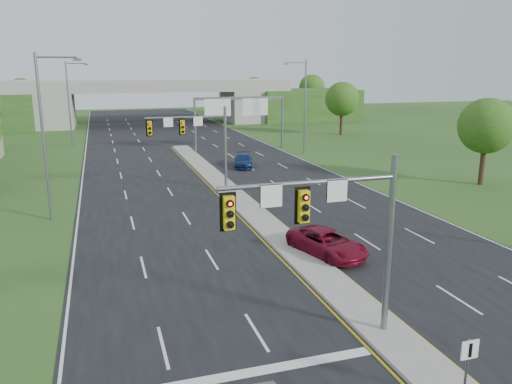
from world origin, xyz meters
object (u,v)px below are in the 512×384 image
Objects in this scene: sign_gantry at (239,108)px; signal_mast_far at (199,135)px; keep_right_sign at (468,361)px; car_far_a at (327,243)px; signal_mast_near at (336,222)px; car_far_b at (244,161)px; overpass at (154,105)px.

signal_mast_far is at bearing -114.11° from sign_gantry.
keep_right_sign is 0.44× the size of car_far_a.
signal_mast_near is 9.99m from car_far_a.
car_far_b is at bearing 55.07° from signal_mast_far.
overpass is 17.77× the size of car_far_b.
car_far_a is (1.50, 12.79, -0.80)m from keep_right_sign.
sign_gantry is (8.95, 44.99, 0.51)m from signal_mast_near.
keep_right_sign is at bearing -97.70° from sign_gantry.
overpass is (2.26, 80.07, -1.17)m from signal_mast_near.
keep_right_sign is (2.26, -4.45, -3.21)m from signal_mast_near.
signal_mast_near is at bearing -130.13° from car_far_a.
sign_gantry is 35.75m from overpass.
keep_right_sign is 12.90m from car_far_a.
car_far_a is at bearing -88.80° from overpass.
signal_mast_near reaches higher than car_far_a.
sign_gantry is at bearing 93.25° from car_far_b.
sign_gantry is at bearing 65.89° from signal_mast_far.
signal_mast_far is 21.91m from sign_gantry.
signal_mast_near is at bearing -90.00° from signal_mast_far.
car_far_a is 26.05m from car_far_b.
keep_right_sign is at bearing -63.06° from signal_mast_near.
sign_gantry reaches higher than keep_right_sign.
car_far_a is at bearing -79.64° from car_far_b.
car_far_a is (3.76, 8.34, -4.01)m from signal_mast_near.
sign_gantry is 37.30m from car_far_a.
signal_mast_near and signal_mast_far have the same top height.
keep_right_sign is at bearing -79.89° from car_far_b.
signal_mast_far is at bearing 86.89° from car_far_a.
overpass is at bearing 90.00° from keep_right_sign.
sign_gantry reaches higher than car_far_b.
car_far_b is (6.46, 9.25, -4.05)m from signal_mast_far.
signal_mast_near is at bearing -101.25° from sign_gantry.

